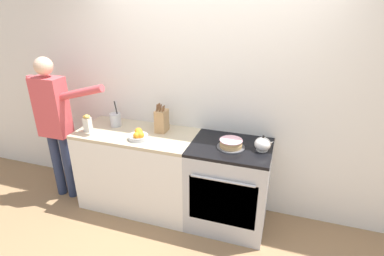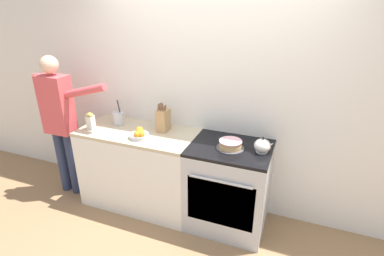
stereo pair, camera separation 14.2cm
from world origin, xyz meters
TOP-DOWN VIEW (x-y plane):
  - ground_plane at (0.00, 0.00)m, footprint 16.00×16.00m
  - wall_back at (0.00, 0.66)m, footprint 8.00×0.04m
  - counter_cabinet at (-0.72, 0.32)m, footprint 1.29×0.64m
  - stove_range at (0.32, 0.32)m, footprint 0.79×0.67m
  - layer_cake at (0.33, 0.28)m, footprint 0.27×0.27m
  - tea_kettle at (0.62, 0.32)m, footprint 0.19×0.15m
  - knife_block at (-0.46, 0.43)m, footprint 0.11×0.15m
  - utensil_crock at (-1.01, 0.41)m, footprint 0.12×0.12m
  - fruit_bowl at (-0.61, 0.17)m, footprint 0.20×0.20m
  - milk_carton at (-1.22, 0.19)m, footprint 0.07×0.07m
  - person_baker at (-1.66, 0.19)m, footprint 0.94×0.20m

SIDE VIEW (x-z plane):
  - ground_plane at x=0.00m, z-range 0.00..0.00m
  - counter_cabinet at x=-0.72m, z-range 0.00..0.92m
  - stove_range at x=0.32m, z-range 0.00..0.92m
  - layer_cake at x=0.33m, z-range 0.92..1.00m
  - fruit_bowl at x=-0.61m, z-range 0.91..1.02m
  - tea_kettle at x=0.62m, z-range 0.91..1.06m
  - utensil_crock at x=-1.01m, z-range 0.84..1.15m
  - milk_carton at x=-1.22m, z-range 0.91..1.11m
  - person_baker at x=-1.66m, z-range 0.17..1.86m
  - knife_block at x=-0.46m, z-range 0.89..1.20m
  - wall_back at x=0.00m, z-range 0.00..2.60m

